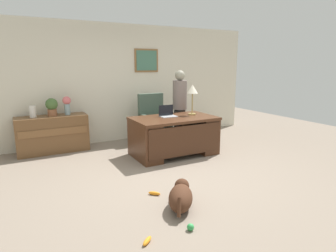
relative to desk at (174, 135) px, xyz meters
name	(u,v)px	position (x,y,z in m)	size (l,w,h in m)	color
ground_plane	(174,173)	(-0.52, -0.89, -0.41)	(12.00, 12.00, 0.00)	gray
back_wall	(120,83)	(-0.51, 1.71, 0.94)	(7.00, 0.16, 2.70)	beige
desk	(174,135)	(0.00, 0.00, 0.00)	(1.64, 0.96, 0.76)	#4C2B19
credenza	(53,134)	(-2.12, 1.36, -0.03)	(1.39, 0.50, 0.76)	brown
armchair	(154,121)	(0.03, 1.03, 0.09)	(0.60, 0.59, 1.13)	#475B4C
person_standing	(180,106)	(0.53, 0.70, 0.45)	(0.32, 0.32, 1.66)	#262323
dog_lying	(181,196)	(-1.02, -1.96, -0.25)	(0.56, 0.64, 0.30)	#472819
laptop	(167,114)	(-0.07, 0.17, 0.41)	(0.32, 0.22, 0.22)	#B2B5BA
desk_lamp	(192,91)	(0.49, 0.12, 0.84)	(0.22, 0.22, 0.62)	#9E8447
vase_with_flowers	(67,104)	(-1.80, 1.36, 0.58)	(0.17, 0.17, 0.38)	#86A0A6
vase_empty	(33,112)	(-2.46, 1.36, 0.46)	(0.13, 0.13, 0.23)	silver
potted_plant	(52,106)	(-2.10, 1.36, 0.55)	(0.24, 0.24, 0.36)	brown
dog_toy_ball	(191,227)	(-1.18, -2.45, -0.37)	(0.08, 0.08, 0.08)	green
dog_toy_bone	(147,241)	(-1.70, -2.44, -0.39)	(0.17, 0.05, 0.05)	orange
dog_toy_plush	(154,193)	(-1.16, -1.47, -0.39)	(0.18, 0.05, 0.05)	orange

